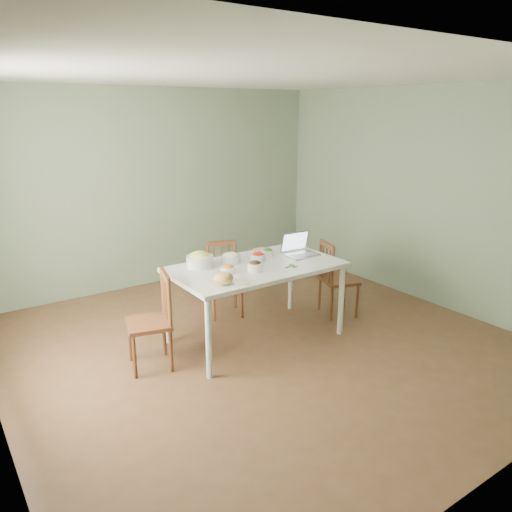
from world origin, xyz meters
TOP-DOWN VIEW (x-y plane):
  - floor at (0.00, 0.00)m, footprint 5.00×5.00m
  - ceiling at (0.00, 0.00)m, footprint 5.00×5.00m
  - wall_back at (0.00, 2.50)m, footprint 5.00×0.00m
  - wall_front at (0.00, -2.50)m, footprint 5.00×0.00m
  - wall_right at (2.50, 0.00)m, footprint 0.00×5.00m
  - dining_table at (0.04, 0.16)m, footprint 1.78×1.00m
  - chair_far at (0.11, 0.91)m, footprint 0.49×0.48m
  - chair_left at (-1.15, 0.24)m, footprint 0.49×0.50m
  - chair_right at (1.24, 0.14)m, footprint 0.49×0.51m
  - bread_boule at (-0.54, -0.14)m, footprint 0.21×0.21m
  - butter_stick at (-0.42, -0.27)m, footprint 0.13×0.08m
  - bowl_squash at (-0.47, 0.44)m, footprint 0.37×0.37m
  - bowl_carrot at (-0.33, 0.11)m, footprint 0.16×0.16m
  - bowl_onion at (-0.12, 0.40)m, footprint 0.23×0.23m
  - bowl_mushroom at (-0.07, 0.02)m, footprint 0.17×0.17m
  - bowl_redpep at (0.14, 0.26)m, footprint 0.21×0.21m
  - bowl_broccoli at (0.36, 0.38)m, footprint 0.18×0.18m
  - flatbread at (0.40, 0.54)m, footprint 0.24×0.24m
  - basil_bunch at (0.30, -0.09)m, footprint 0.18×0.18m
  - laptop at (0.67, 0.16)m, footprint 0.37×0.33m

SIDE VIEW (x-z plane):
  - floor at x=0.00m, z-range 0.00..0.00m
  - dining_table at x=0.04m, z-range 0.00..0.84m
  - chair_far at x=0.11m, z-range 0.00..0.88m
  - chair_right at x=1.24m, z-range 0.00..0.91m
  - chair_left at x=-1.15m, z-range 0.00..0.95m
  - basil_bunch at x=0.30m, z-range 0.84..0.86m
  - flatbread at x=0.40m, z-range 0.84..0.86m
  - butter_stick at x=-0.42m, z-range 0.84..0.87m
  - bowl_carrot at x=-0.33m, z-range 0.84..0.92m
  - bowl_broccoli at x=0.36m, z-range 0.84..0.92m
  - bowl_redpep at x=0.14m, z-range 0.84..0.93m
  - bowl_mushroom at x=-0.07m, z-range 0.84..0.94m
  - bowl_onion at x=-0.12m, z-range 0.84..0.94m
  - bread_boule at x=-0.54m, z-range 0.84..0.95m
  - bowl_squash at x=-0.47m, z-range 0.84..1.00m
  - laptop at x=0.67m, z-range 0.84..1.08m
  - wall_back at x=0.00m, z-range 0.00..2.70m
  - wall_front at x=0.00m, z-range 0.00..2.70m
  - wall_right at x=2.50m, z-range 0.00..2.70m
  - ceiling at x=0.00m, z-range 2.70..2.70m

